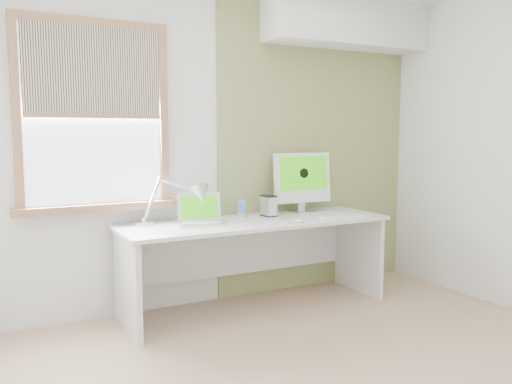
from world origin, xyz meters
TOP-DOWN VIEW (x-y plane):
  - room at (0.00, 0.00)m, footprint 4.04×3.54m
  - accent_wall at (1.00, 1.74)m, footprint 2.00×0.02m
  - soffit at (1.20, 1.57)m, footprint 1.60×0.40m
  - window at (-1.00, 1.71)m, footprint 1.20×0.14m
  - desk at (0.17, 1.44)m, footprint 2.20×0.70m
  - desk_lamp at (-0.33, 1.52)m, footprint 0.63×0.31m
  - laptop at (-0.29, 1.42)m, footprint 0.39×0.35m
  - phone_dock at (0.14, 1.57)m, footprint 0.08×0.08m
  - external_drive at (0.36, 1.50)m, footprint 0.10×0.14m
  - imac at (0.74, 1.57)m, footprint 0.54×0.19m
  - keyboard at (0.90, 1.17)m, footprint 0.42×0.17m
  - mouse at (0.42, 1.12)m, footprint 0.07×0.11m

SIDE VIEW (x-z plane):
  - desk at x=0.17m, z-range 0.17..0.90m
  - keyboard at x=0.90m, z-range 0.73..0.75m
  - mouse at x=0.42m, z-range 0.73..0.76m
  - phone_dock at x=0.14m, z-range 0.70..0.84m
  - laptop at x=-0.29m, z-range 0.67..0.90m
  - external_drive at x=0.36m, z-range 0.73..0.91m
  - desk_lamp at x=-0.33m, z-range 0.74..1.10m
  - imac at x=0.74m, z-range 0.76..1.28m
  - room at x=0.00m, z-range -0.02..2.62m
  - accent_wall at x=1.00m, z-range 0.00..2.60m
  - window at x=-1.00m, z-range 0.83..2.25m
  - soffit at x=1.20m, z-range 2.19..2.61m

